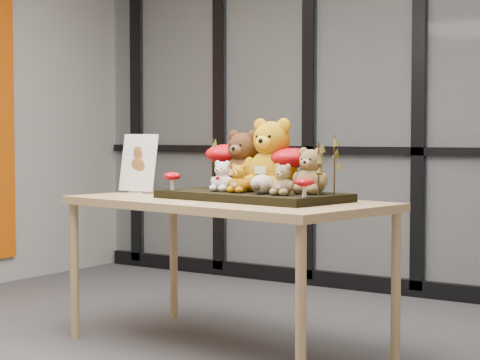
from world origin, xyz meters
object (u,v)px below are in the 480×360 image
Objects in this scene: plush_cream_hedgehog at (262,183)px; mushroom_back_right at (292,168)px; diorama_tray at (252,196)px; bear_beige_small at (283,178)px; bear_brown_medium at (243,157)px; bear_small_yellow at (239,177)px; mushroom_back_left at (227,164)px; sign_holder at (138,165)px; display_table at (226,211)px; mushroom_front_right at (304,186)px; bear_tan_back at (311,168)px; bear_pooh_yellow at (272,151)px; mushroom_front_left at (172,180)px; bear_white_bow at (222,174)px.

mushroom_back_right is at bearing 84.44° from plush_cream_hedgehog.
bear_beige_small is (0.28, -0.15, 0.11)m from diorama_tray.
bear_brown_medium reaches higher than bear_beige_small.
bear_brown_medium is 0.27m from bear_small_yellow.
sign_holder reaches higher than mushroom_back_left.
diorama_tray is at bearing 92.71° from bear_small_yellow.
bear_beige_small is (0.42, -0.26, -0.09)m from bear_brown_medium.
plush_cream_hedgehog is (0.28, -0.24, -0.13)m from bear_brown_medium.
display_table is at bearing -153.43° from diorama_tray.
mushroom_front_right is at bearing -16.33° from diorama_tray.
bear_tan_back is at bearing 111.30° from mushroom_front_right.
bear_beige_small is 0.68× the size of mushroom_back_right.
mushroom_back_left is (-0.14, 0.22, 0.25)m from display_table.
mushroom_back_left is at bearing 169.69° from mushroom_back_right.
bear_brown_medium is at bearing 155.92° from bear_beige_small.
mushroom_back_left is 0.79× the size of sign_holder.
display_table is 0.34m from plush_cream_hedgehog.
sign_holder is (-0.94, -0.00, -0.09)m from bear_pooh_yellow.
mushroom_front_left reaches higher than mushroom_front_right.
bear_beige_small is at bearing -39.72° from bear_pooh_yellow.
bear_beige_small is (0.29, -0.04, 0.00)m from bear_small_yellow.
bear_tan_back is 0.19m from bear_beige_small.
bear_white_bow is (-0.49, -0.09, -0.04)m from bear_tan_back.
sign_holder is at bearing 176.28° from bear_white_bow.
bear_pooh_yellow reaches higher than plush_cream_hedgehog.
bear_white_bow is 0.74m from sign_holder.
bear_beige_small is 1.67× the size of mushroom_front_right.
bear_pooh_yellow reaches higher than sign_holder.
bear_brown_medium is (-0.13, 0.11, 0.20)m from diorama_tray.
mushroom_back_left is (-0.28, 0.17, 0.16)m from diorama_tray.
bear_beige_small is 1.17m from sign_holder.
mushroom_front_right reaches higher than display_table.
bear_white_bow is 0.38m from mushroom_back_right.
diorama_tray is at bearing -168.83° from bear_tan_back.
bear_beige_small is at bearing -1.83° from bear_white_bow.
bear_small_yellow is at bearing -18.00° from display_table.
plush_cream_hedgehog is (0.16, -0.02, -0.03)m from bear_small_yellow.
bear_tan_back is 0.17m from mushroom_back_right.
mushroom_front_right is (0.08, -0.22, -0.08)m from bear_tan_back.
mushroom_back_left is at bearing 158.69° from bear_beige_small.
bear_brown_medium reaches higher than mushroom_front_right.
bear_small_yellow is 0.14m from bear_white_bow.
mushroom_front_right is at bearing -9.82° from bear_beige_small.
bear_white_bow is 1.68× the size of mushroom_front_left.
bear_beige_small reaches higher than bear_small_yellow.
mushroom_back_left is (-0.43, 0.30, 0.08)m from plush_cream_hedgehog.
bear_brown_medium is 3.44× the size of mushroom_front_right.
sign_holder is (-1.22, 0.06, -0.01)m from bear_tan_back.
mushroom_front_left is at bearing -164.07° from bear_white_bow.
bear_tan_back reaches higher than mushroom_front_left.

